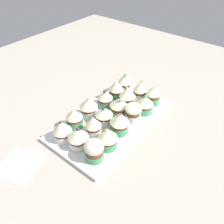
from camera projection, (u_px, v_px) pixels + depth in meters
The scene contains 21 objects.
ground_plane at pixel (112, 124), 82.08cm from camera, with size 180.00×180.00×3.00cm, color #B2A899.
baking_tray at pixel (112, 120), 80.73cm from camera, with size 44.99×24.52×1.20cm.
cupcake_0 at pixel (125, 82), 91.52cm from camera, with size 5.64×5.64×8.05cm.
cupcake_1 at pixel (116, 89), 87.57cm from camera, with size 5.68×5.68×7.88cm.
cupcake_2 at pixel (105, 99), 83.81cm from camera, with size 5.70×5.70×7.16cm.
cupcake_3 at pixel (89, 107), 79.11cm from camera, with size 6.44×6.44×7.80cm.
cupcake_4 at pixel (74, 118), 75.10cm from camera, with size 5.53×5.53×7.09cm.
cupcake_5 at pixel (62, 130), 70.42cm from camera, with size 6.03×6.03×7.53cm.
cupcake_6 at pixel (140, 90), 87.42cm from camera, with size 5.45×5.45×7.97cm.
cupcake_7 at pixel (127, 96), 84.00cm from camera, with size 6.11×6.11×7.96cm.
cupcake_8 at pixel (120, 106), 80.11cm from camera, with size 6.41×6.41×7.10cm.
cupcake_9 at pixel (104, 115), 76.24cm from camera, with size 6.07×6.07×7.19cm.
cupcake_10 at pixel (92, 125), 72.43cm from camera, with size 5.29×5.29×7.43cm.
cupcake_11 at pixel (78, 137), 68.17cm from camera, with size 6.41×6.41×7.36cm.
cupcake_12 at pixel (153, 95), 85.11cm from camera, with size 5.62×5.62×7.48cm.
cupcake_13 at pixel (145, 104), 81.10cm from camera, with size 6.26×6.26×7.32cm.
cupcake_14 at pixel (133, 112), 77.60cm from camera, with size 6.01×6.01×6.88cm.
cupcake_15 at pixel (120, 122), 72.64cm from camera, with size 6.31×6.31×8.31cm.
cupcake_16 at pixel (108, 138), 68.03cm from camera, with size 6.25×6.25×7.41cm.
cupcake_17 at pixel (94, 150), 64.32cm from camera, with size 5.77×5.77×7.15cm.
napkin at pixel (19, 165), 65.93cm from camera, with size 11.86×11.00×0.60cm, color white.
Camera 1 is at (47.08, 37.72, 54.32)cm, focal length 36.09 mm.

